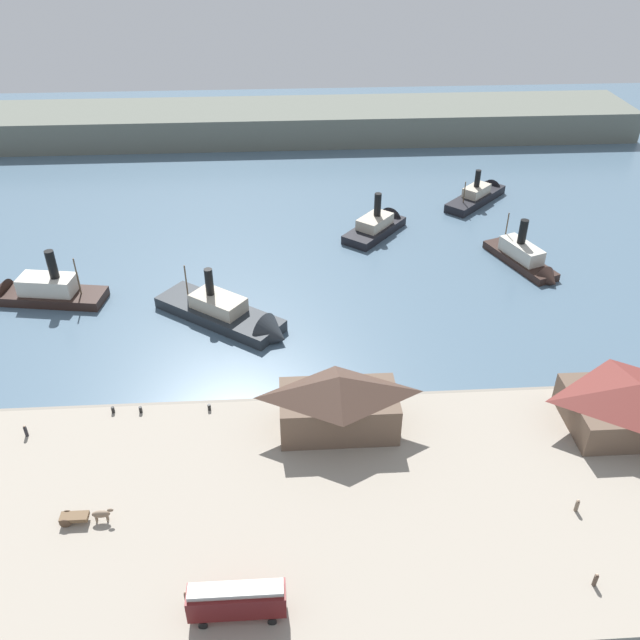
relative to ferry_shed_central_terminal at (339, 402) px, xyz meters
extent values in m
plane|color=slate|center=(0.91, 9.78, -5.40)|extent=(320.00, 320.00, 0.00)
cube|color=#9E9384|center=(0.91, -12.22, -4.80)|extent=(110.00, 36.00, 1.20)
cube|color=gray|center=(0.91, 6.18, -4.90)|extent=(110.00, 0.80, 1.00)
cube|color=brown|center=(0.00, 0.00, -1.48)|extent=(14.83, 7.94, 5.44)
pyramid|color=#473328|center=(0.00, 0.00, 2.65)|extent=(15.13, 8.34, 2.83)
cube|color=brown|center=(37.78, -1.69, -2.01)|extent=(16.51, 10.99, 4.37)
pyramid|color=maroon|center=(37.78, -1.69, 1.27)|extent=(16.84, 11.54, 2.20)
cube|color=maroon|center=(-11.84, -25.61, -1.88)|extent=(9.31, 2.43, 2.83)
cube|color=beige|center=(-11.84, -25.61, -0.22)|extent=(8.94, 1.70, 0.50)
cylinder|color=black|center=(-8.58, -24.39, -3.75)|extent=(0.90, 0.18, 0.90)
cylinder|color=black|center=(-8.58, -26.82, -3.75)|extent=(0.90, 0.18, 0.90)
cylinder|color=black|center=(-15.10, -24.39, -3.75)|extent=(0.90, 0.18, 0.90)
cylinder|color=black|center=(-15.10, -26.82, -3.75)|extent=(0.90, 0.18, 0.90)
cube|color=brown|center=(-30.20, -13.37, -3.35)|extent=(3.04, 1.31, 0.50)
cylinder|color=#4C3828|center=(-31.11, -12.72, -3.60)|extent=(1.20, 0.10, 1.20)
cylinder|color=#4C3828|center=(-31.11, -14.02, -3.60)|extent=(1.20, 0.10, 1.20)
ellipsoid|color=#7A6651|center=(-27.28, -13.37, -3.10)|extent=(2.00, 0.70, 0.90)
ellipsoid|color=#7A6651|center=(-26.18, -13.37, -2.55)|extent=(0.70, 0.32, 0.44)
cylinder|color=#7A6651|center=(-26.68, -13.17, -3.70)|extent=(0.16, 0.16, 1.00)
cylinder|color=#7A6651|center=(-26.68, -13.57, -3.70)|extent=(0.16, 0.16, 1.00)
cylinder|color=#7A6651|center=(-27.88, -13.17, -3.70)|extent=(0.16, 0.16, 1.00)
cylinder|color=#7A6651|center=(-27.88, -13.57, -3.70)|extent=(0.16, 0.16, 1.00)
cylinder|color=#232328|center=(-39.70, 0.87, -3.47)|extent=(0.43, 0.43, 1.47)
sphere|color=#CCA889|center=(-39.70, 0.87, -2.60)|extent=(0.27, 0.27, 0.27)
cylinder|color=#4C3D33|center=(23.70, -24.55, -3.45)|extent=(0.44, 0.44, 1.49)
sphere|color=#CCA889|center=(23.70, -24.55, -2.57)|extent=(0.27, 0.27, 0.27)
cylinder|color=#6B5B4C|center=(25.47, -15.22, -3.46)|extent=(0.43, 0.43, 1.48)
sphere|color=#CCA889|center=(25.47, -15.22, -2.59)|extent=(0.27, 0.27, 0.27)
cylinder|color=#6B5B4C|center=(-16.98, -23.83, -3.55)|extent=(0.38, 0.38, 1.29)
sphere|color=#CCA889|center=(-16.98, -23.83, -2.79)|extent=(0.24, 0.24, 0.24)
cylinder|color=black|center=(-25.92, 4.45, -3.75)|extent=(0.44, 0.44, 0.90)
cylinder|color=black|center=(-16.88, 4.39, -3.75)|extent=(0.44, 0.44, 0.90)
cylinder|color=black|center=(-29.58, 4.65, -3.75)|extent=(0.44, 0.44, 0.90)
cube|color=black|center=(36.72, 71.67, -4.48)|extent=(16.20, 16.27, 1.85)
cone|color=black|center=(43.08, 78.07, -4.48)|extent=(5.42, 5.41, 4.41)
cube|color=#B2A893|center=(36.72, 71.67, -2.53)|extent=(7.16, 7.17, 2.04)
cylinder|color=black|center=(36.50, 71.45, 0.35)|extent=(1.21, 1.21, 3.73)
cylinder|color=brown|center=(32.90, 67.82, -1.22)|extent=(0.24, 0.24, 4.67)
cube|color=black|center=(12.27, 57.46, -4.53)|extent=(14.28, 15.45, 1.73)
cone|color=black|center=(17.15, 63.30, -4.53)|extent=(5.83, 5.50, 5.31)
cube|color=#B2A893|center=(12.27, 57.46, -2.60)|extent=(8.20, 8.60, 2.14)
cylinder|color=black|center=(12.75, 58.04, 0.82)|extent=(1.41, 1.41, 4.69)
cube|color=black|center=(37.82, 43.49, -4.69)|extent=(10.32, 17.15, 1.41)
cone|color=black|center=(40.82, 35.75, -4.69)|extent=(4.97, 4.29, 4.17)
cube|color=beige|center=(37.82, 43.49, -2.64)|extent=(6.55, 9.71, 2.69)
cylinder|color=black|center=(37.62, 44.00, 1.00)|extent=(1.52, 1.52, 4.59)
cylinder|color=brown|center=(36.02, 48.13, -0.56)|extent=(0.24, 0.24, 6.84)
cube|color=#23282D|center=(-17.09, 28.20, -4.43)|extent=(22.08, 19.10, 1.95)
cone|color=#23282D|center=(-8.14, 21.40, -4.43)|extent=(6.98, 7.39, 6.20)
cube|color=#B2A893|center=(-17.09, 28.20, -2.29)|extent=(9.82, 9.06, 2.32)
cylinder|color=black|center=(-18.31, 29.13, 1.15)|extent=(1.34, 1.34, 4.57)
cylinder|color=brown|center=(-22.47, 32.29, -0.49)|extent=(0.24, 0.24, 5.94)
cube|color=black|center=(-46.24, 35.76, -4.56)|extent=(19.24, 8.71, 1.67)
cube|color=beige|center=(-46.24, 35.76, -2.25)|extent=(9.78, 5.72, 2.95)
cylinder|color=black|center=(-44.61, 35.50, 1.70)|extent=(1.53, 1.53, 4.96)
cylinder|color=brown|center=(-40.74, 34.89, -0.38)|extent=(0.24, 0.24, 6.70)
cube|color=#60665B|center=(0.91, 119.78, -1.40)|extent=(180.00, 24.00, 8.00)
camera|label=1|loc=(-6.32, -63.45, 55.07)|focal=37.31mm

